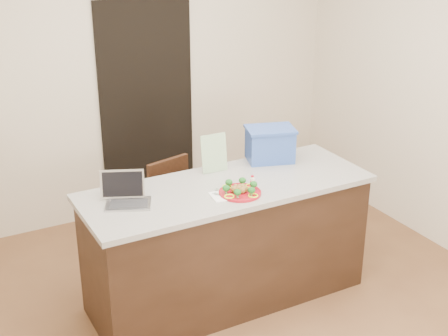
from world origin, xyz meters
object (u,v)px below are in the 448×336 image
plate (240,192)px  blue_box (270,144)px  chair (174,207)px  yogurt_bottle (252,181)px  napkin (223,196)px  laptop (126,194)px  island (227,242)px

plate → blue_box: bearing=40.2°
chair → yogurt_bottle: bearing=-82.6°
napkin → laptop: laptop is taller
island → blue_box: bearing=26.6°
plate → chair: size_ratio=0.33×
yogurt_bottle → chair: yogurt_bottle is taller
plate → laptop: bearing=161.3°
yogurt_bottle → laptop: laptop is taller
blue_box → chair: 0.94m
yogurt_bottle → chair: bearing=111.2°
island → laptop: size_ratio=5.94×
napkin → chair: (-0.02, 0.81, -0.43)m
laptop → chair: size_ratio=0.40×
blue_box → yogurt_bottle: bearing=-119.1°
island → napkin: bearing=-126.2°
plate → blue_box: blue_box is taller
plate → laptop: size_ratio=0.83×
napkin → laptop: (-0.61, 0.22, 0.05)m
yogurt_bottle → island: bearing=154.0°
chair → laptop: bearing=-149.2°
plate → yogurt_bottle: (0.15, 0.09, 0.02)m
chair → island: bearing=-92.9°
napkin → plate: bearing=-9.9°
island → blue_box: (0.51, 0.26, 0.59)m
island → blue_box: blue_box is taller
island → yogurt_bottle: (0.16, -0.08, 0.49)m
laptop → blue_box: (1.23, 0.18, 0.08)m
plate → laptop: 0.76m
plate → blue_box: size_ratio=0.68×
plate → napkin: (-0.12, 0.02, -0.01)m
napkin → laptop: size_ratio=0.47×
plate → laptop: laptop is taller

